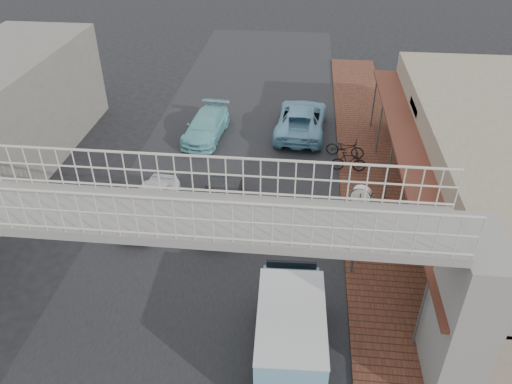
% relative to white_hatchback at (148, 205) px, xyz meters
% --- Properties ---
extents(ground, '(120.00, 120.00, 0.00)m').
position_rel_white_hatchback_xyz_m(ground, '(2.93, -2.54, -0.68)').
color(ground, black).
rests_on(ground, ground).
extents(road_strip, '(10.00, 60.00, 0.01)m').
position_rel_white_hatchback_xyz_m(road_strip, '(2.93, -2.54, -0.67)').
color(road_strip, black).
rests_on(road_strip, ground).
extents(sidewalk, '(3.00, 40.00, 0.10)m').
position_rel_white_hatchback_xyz_m(sidewalk, '(9.43, 0.46, -0.63)').
color(sidewalk, brown).
rests_on(sidewalk, ground).
extents(shophouse_row, '(7.20, 18.00, 4.00)m').
position_rel_white_hatchback_xyz_m(shophouse_row, '(13.90, 1.46, 1.33)').
color(shophouse_row, gray).
rests_on(shophouse_row, ground).
extents(footbridge, '(16.40, 2.40, 6.34)m').
position_rel_white_hatchback_xyz_m(footbridge, '(2.93, -6.54, 2.50)').
color(footbridge, gray).
rests_on(footbridge, ground).
extents(white_hatchback, '(2.07, 4.15, 1.36)m').
position_rel_white_hatchback_xyz_m(white_hatchback, '(0.00, 0.00, 0.00)').
color(white_hatchback, white).
rests_on(white_hatchback, ground).
extents(dark_sedan, '(1.40, 4.01, 1.32)m').
position_rel_white_hatchback_xyz_m(dark_sedan, '(2.95, 0.33, -0.02)').
color(dark_sedan, black).
rests_on(dark_sedan, ground).
extents(angkot_curb, '(2.85, 5.60, 1.52)m').
position_rel_white_hatchback_xyz_m(angkot_curb, '(6.00, 8.57, 0.08)').
color(angkot_curb, '#78B3D0').
rests_on(angkot_curb, ground).
extents(angkot_far, '(2.20, 4.58, 1.28)m').
position_rel_white_hatchback_xyz_m(angkot_far, '(0.98, 7.45, -0.04)').
color(angkot_far, '#7ACCD3').
rests_on(angkot_far, ground).
extents(angkot_van, '(2.13, 4.36, 2.10)m').
position_rel_white_hatchback_xyz_m(angkot_van, '(6.08, -6.35, 0.66)').
color(angkot_van, black).
rests_on(angkot_van, ground).
extents(motorcycle_near, '(1.98, 1.05, 0.99)m').
position_rel_white_hatchback_xyz_m(motorcycle_near, '(8.23, 5.87, -0.08)').
color(motorcycle_near, black).
rests_on(motorcycle_near, sidewalk).
extents(motorcycle_far, '(1.66, 0.51, 0.99)m').
position_rel_white_hatchback_xyz_m(motorcycle_far, '(8.34, 4.53, -0.08)').
color(motorcycle_far, black).
rests_on(motorcycle_far, sidewalk).
extents(street_clock, '(0.80, 0.74, 3.09)m').
position_rel_white_hatchback_xyz_m(street_clock, '(8.23, -1.67, 1.99)').
color(street_clock, '#59595B').
rests_on(street_clock, sidewalk).
extents(arrow_sign, '(1.78, 1.17, 2.96)m').
position_rel_white_hatchback_xyz_m(arrow_sign, '(8.84, -2.67, 1.81)').
color(arrow_sign, '#59595B').
rests_on(arrow_sign, sidewalk).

